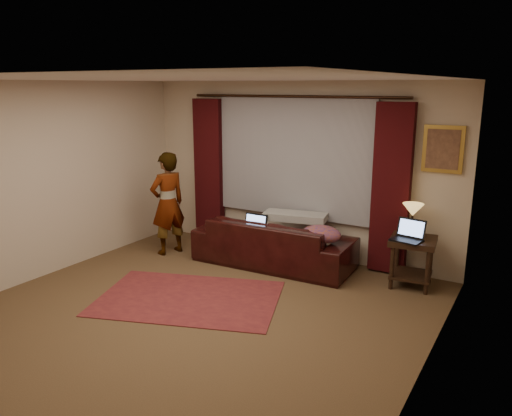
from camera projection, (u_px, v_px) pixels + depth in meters
The scene contains 19 objects.
floor at pixel (195, 314), 5.70m from camera, with size 5.00×5.00×0.01m, color brown.
ceiling at pixel (187, 79), 5.08m from camera, with size 5.00×5.00×0.02m, color silver.
wall_back at pixel (294, 170), 7.47m from camera, with size 5.00×0.02×2.60m, color beige.
wall_left at pixel (42, 181), 6.63m from camera, with size 0.02×5.00×2.60m, color beige.
wall_right at pixel (430, 238), 4.15m from camera, with size 0.02×5.00×2.60m, color beige.
sheer_curtain at pixel (293, 157), 7.38m from camera, with size 2.50×0.05×1.80m, color gray.
drape_left at pixel (209, 170), 8.15m from camera, with size 0.50×0.14×2.30m, color #34080B.
drape_right at pixel (391, 189), 6.67m from camera, with size 0.50×0.14×2.30m, color #34080B.
curtain_rod at pixel (292, 96), 7.12m from camera, with size 0.04×0.04×3.40m, color black.
picture_frame at pixel (443, 149), 6.30m from camera, with size 0.50×0.04×0.60m, color #B28A38.
sofa at pixel (274, 234), 7.16m from camera, with size 2.29×0.99×0.93m, color black.
throw_blanket at pixel (296, 200), 7.17m from camera, with size 0.90×0.36×0.11m, color #9E9D98.
clothing_pile at pixel (321, 235), 6.71m from camera, with size 0.54×0.42×0.23m, color brown.
laptop_sofa at pixel (251, 225), 7.13m from camera, with size 0.36×0.39×0.26m, color black, non-canonical shape.
area_rug at pixel (189, 298), 6.10m from camera, with size 2.17×1.45×0.01m, color maroon.
end_table at pixel (412, 262), 6.42m from camera, with size 0.56×0.56×0.64m, color black.
tiffany_lamp at pixel (412, 220), 6.39m from camera, with size 0.27×0.27×0.43m, color olive, non-canonical shape.
laptop_table at pixel (407, 231), 6.20m from camera, with size 0.36×0.39×0.26m, color black, non-canonical shape.
person at pixel (168, 204), 7.58m from camera, with size 0.46×0.46×1.57m, color #9E9D98.
Camera 1 is at (3.28, -4.15, 2.54)m, focal length 35.00 mm.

